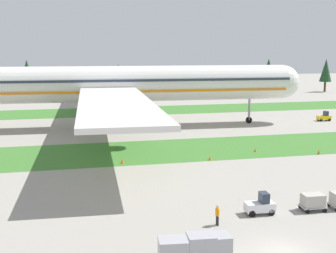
{
  "coord_description": "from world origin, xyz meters",
  "views": [
    {
      "loc": [
        -15.16,
        -28.66,
        14.75
      ],
      "look_at": [
        -1.45,
        31.08,
        4.0
      ],
      "focal_mm": 48.9,
      "sensor_mm": 36.0,
      "label": 1
    }
  ],
  "objects_px": {
    "cargo_dolly_lead": "(313,201)",
    "taxiway_marker_1": "(210,158)",
    "taxiway_marker_2": "(319,152)",
    "taxiway_marker_3": "(122,161)",
    "ground_crew_marshaller": "(217,214)",
    "uld_container_1": "(201,246)",
    "taxiway_marker_0": "(255,150)",
    "baggage_tug": "(260,205)",
    "pushback_tractor": "(324,117)",
    "uld_container_0": "(173,251)",
    "uld_container_2": "(216,245)",
    "airliner": "(114,84)"
  },
  "relations": [
    {
      "from": "airliner",
      "to": "uld_container_1",
      "type": "relative_size",
      "value": 43.94
    },
    {
      "from": "taxiway_marker_0",
      "to": "taxiway_marker_3",
      "type": "distance_m",
      "value": 19.39
    },
    {
      "from": "baggage_tug",
      "to": "pushback_tractor",
      "type": "bearing_deg",
      "value": -34.21
    },
    {
      "from": "pushback_tractor",
      "to": "cargo_dolly_lead",
      "type": "bearing_deg",
      "value": 150.42
    },
    {
      "from": "uld_container_1",
      "to": "airliner",
      "type": "bearing_deg",
      "value": 90.14
    },
    {
      "from": "airliner",
      "to": "taxiway_marker_0",
      "type": "height_order",
      "value": "airliner"
    },
    {
      "from": "cargo_dolly_lead",
      "to": "ground_crew_marshaller",
      "type": "bearing_deg",
      "value": 100.97
    },
    {
      "from": "taxiway_marker_2",
      "to": "taxiway_marker_3",
      "type": "height_order",
      "value": "taxiway_marker_3"
    },
    {
      "from": "uld_container_0",
      "to": "uld_container_2",
      "type": "relative_size",
      "value": 1.0
    },
    {
      "from": "uld_container_0",
      "to": "uld_container_2",
      "type": "height_order",
      "value": "uld_container_0"
    },
    {
      "from": "pushback_tractor",
      "to": "airliner",
      "type": "bearing_deg",
      "value": 90.0
    },
    {
      "from": "pushback_tractor",
      "to": "taxiway_marker_1",
      "type": "bearing_deg",
      "value": 131.33
    },
    {
      "from": "uld_container_0",
      "to": "taxiway_marker_1",
      "type": "height_order",
      "value": "uld_container_0"
    },
    {
      "from": "baggage_tug",
      "to": "taxiway_marker_2",
      "type": "xyz_separation_m",
      "value": [
        17.6,
        19.61,
        -0.5
      ]
    },
    {
      "from": "cargo_dolly_lead",
      "to": "taxiway_marker_1",
      "type": "distance_m",
      "value": 20.24
    },
    {
      "from": "cargo_dolly_lead",
      "to": "taxiway_marker_3",
      "type": "bearing_deg",
      "value": 38.02
    },
    {
      "from": "ground_crew_marshaller",
      "to": "uld_container_0",
      "type": "distance_m",
      "value": 7.78
    },
    {
      "from": "cargo_dolly_lead",
      "to": "uld_container_0",
      "type": "height_order",
      "value": "uld_container_0"
    },
    {
      "from": "pushback_tractor",
      "to": "taxiway_marker_0",
      "type": "xyz_separation_m",
      "value": [
        -24.63,
        -22.42,
        -0.56
      ]
    },
    {
      "from": "ground_crew_marshaller",
      "to": "taxiway_marker_2",
      "type": "height_order",
      "value": "ground_crew_marshaller"
    },
    {
      "from": "uld_container_1",
      "to": "taxiway_marker_0",
      "type": "distance_m",
      "value": 34.4
    },
    {
      "from": "pushback_tractor",
      "to": "uld_container_0",
      "type": "distance_m",
      "value": 68.65
    },
    {
      "from": "uld_container_1",
      "to": "taxiway_marker_2",
      "type": "height_order",
      "value": "uld_container_1"
    },
    {
      "from": "uld_container_1",
      "to": "uld_container_2",
      "type": "distance_m",
      "value": 1.08
    },
    {
      "from": "cargo_dolly_lead",
      "to": "uld_container_1",
      "type": "xyz_separation_m",
      "value": [
        -12.63,
        -6.67,
        -0.08
      ]
    },
    {
      "from": "taxiway_marker_1",
      "to": "taxiway_marker_3",
      "type": "relative_size",
      "value": 0.78
    },
    {
      "from": "ground_crew_marshaller",
      "to": "taxiway_marker_2",
      "type": "xyz_separation_m",
      "value": [
        22.19,
        21.24,
        -0.63
      ]
    },
    {
      "from": "uld_container_1",
      "to": "uld_container_2",
      "type": "bearing_deg",
      "value": -3.76
    },
    {
      "from": "cargo_dolly_lead",
      "to": "taxiway_marker_0",
      "type": "bearing_deg",
      "value": -8.25
    },
    {
      "from": "baggage_tug",
      "to": "uld_container_0",
      "type": "height_order",
      "value": "baggage_tug"
    },
    {
      "from": "taxiway_marker_0",
      "to": "airliner",
      "type": "bearing_deg",
      "value": 125.04
    },
    {
      "from": "baggage_tug",
      "to": "uld_container_2",
      "type": "height_order",
      "value": "baggage_tug"
    },
    {
      "from": "airliner",
      "to": "taxiway_marker_3",
      "type": "relative_size",
      "value": 128.73
    },
    {
      "from": "baggage_tug",
      "to": "taxiway_marker_2",
      "type": "distance_m",
      "value": 26.36
    },
    {
      "from": "airliner",
      "to": "pushback_tractor",
      "type": "bearing_deg",
      "value": 90.0
    },
    {
      "from": "uld_container_0",
      "to": "taxiway_marker_1",
      "type": "xyz_separation_m",
      "value": [
        11.54,
        27.12,
        -0.61
      ]
    },
    {
      "from": "uld_container_0",
      "to": "uld_container_1",
      "type": "bearing_deg",
      "value": 12.85
    },
    {
      "from": "taxiway_marker_1",
      "to": "uld_container_2",
      "type": "bearing_deg",
      "value": -107.22
    },
    {
      "from": "ground_crew_marshaller",
      "to": "uld_container_1",
      "type": "height_order",
      "value": "ground_crew_marshaller"
    },
    {
      "from": "airliner",
      "to": "uld_container_2",
      "type": "bearing_deg",
      "value": 4.3
    },
    {
      "from": "taxiway_marker_1",
      "to": "taxiway_marker_0",
      "type": "bearing_deg",
      "value": 22.24
    },
    {
      "from": "ground_crew_marshaller",
      "to": "taxiway_marker_1",
      "type": "bearing_deg",
      "value": 164.4
    },
    {
      "from": "pushback_tractor",
      "to": "taxiway_marker_1",
      "type": "xyz_separation_m",
      "value": [
        -32.42,
        -25.61,
        -0.55
      ]
    },
    {
      "from": "ground_crew_marshaller",
      "to": "airliner",
      "type": "bearing_deg",
      "value": -175.39
    },
    {
      "from": "uld_container_2",
      "to": "taxiway_marker_1",
      "type": "relative_size",
      "value": 3.77
    },
    {
      "from": "taxiway_marker_0",
      "to": "taxiway_marker_1",
      "type": "height_order",
      "value": "taxiway_marker_1"
    },
    {
      "from": "uld_container_1",
      "to": "taxiway_marker_2",
      "type": "relative_size",
      "value": 3.16
    },
    {
      "from": "pushback_tractor",
      "to": "uld_container_0",
      "type": "xyz_separation_m",
      "value": [
        -43.96,
        -52.73,
        0.06
      ]
    },
    {
      "from": "ground_crew_marshaller",
      "to": "uld_container_1",
      "type": "relative_size",
      "value": 0.87
    },
    {
      "from": "cargo_dolly_lead",
      "to": "uld_container_2",
      "type": "bearing_deg",
      "value": 123.06
    }
  ]
}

